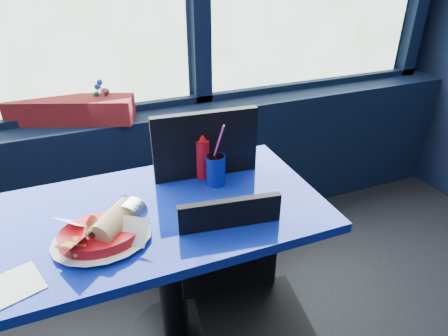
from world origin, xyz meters
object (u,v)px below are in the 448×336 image
Objects in this scene: near_table at (169,244)px; flower_vase at (104,107)px; soda_cup at (216,169)px; ketchup_bottle at (202,155)px; chair_near_front at (244,297)px; food_basket at (103,232)px; chair_near_back at (195,189)px; planter_box at (71,110)px.

flower_vase is (-0.11, 0.88, 0.30)m from near_table.
ketchup_bottle is at bearing 110.59° from soda_cup.
ketchup_bottle reaches higher than near_table.
soda_cup is (0.35, -0.78, -0.05)m from flower_vase.
chair_near_front reaches higher than food_basket.
ketchup_bottle is (0.46, 0.29, 0.06)m from food_basket.
near_table is at bearing 130.97° from chair_near_front.
chair_near_back is 4.55× the size of ketchup_bottle.
chair_near_front is 0.51m from soda_cup.
flower_vase is at bearing 112.51° from chair_near_front.
ketchup_bottle is (0.01, 0.48, 0.36)m from chair_near_front.
chair_near_back is at bearing -29.87° from planter_box.
near_table is 0.37m from chair_near_front.
soda_cup is at bearing 101.29° from chair_near_back.
food_basket is at bearing -97.86° from flower_vase.
planter_box is (-0.28, 0.90, 0.30)m from near_table.
chair_near_front is at bearing -75.45° from flower_vase.
near_table is 0.93m from flower_vase.
chair_near_front is 1.32× the size of planter_box.
ketchup_bottle is at bearing -35.89° from planter_box.
ketchup_bottle is at bearing 92.72° from chair_near_back.
food_basket is 0.53m from soda_cup.
chair_near_back reaches higher than soda_cup.
food_basket is (-0.44, 0.19, 0.29)m from chair_near_front.
chair_near_back is (0.22, 0.31, 0.03)m from near_table.
flower_vase is 0.86m from soda_cup.
planter_box is 2.85× the size of ketchup_bottle.
food_basket is at bearing 47.63° from chair_near_back.
flower_vase reaches higher than planter_box.
chair_near_front is 3.14× the size of soda_cup.
chair_near_back reaches higher than chair_near_front.
ketchup_bottle is (0.21, 0.17, 0.28)m from near_table.
chair_near_front is at bearing -48.13° from planter_box.
soda_cup reaches higher than food_basket.
near_table is 1.84× the size of planter_box.
chair_near_back is 0.66m from food_basket.
soda_cup is (0.04, 0.40, 0.32)m from chair_near_front.
planter_box is at bearing 172.41° from flower_vase.
chair_near_back is 2.83× the size of food_basket.
ketchup_bottle is (0.49, -0.73, -0.01)m from planter_box.
near_table is 0.38m from chair_near_back.
near_table is at bearing -158.78° from soda_cup.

